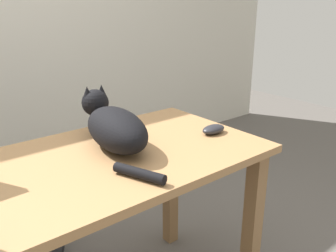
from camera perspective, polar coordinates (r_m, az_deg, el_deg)
The scene contains 3 objects.
desk at distance 1.24m, azimuth -19.91°, elevation -12.02°, with size 1.66×0.66×0.74m.
cat at distance 1.33m, azimuth -8.61°, elevation -0.00°, with size 0.24×0.61×0.20m.
computer_mouse at distance 1.48m, azimuth 7.25°, elevation -0.52°, with size 0.11×0.06×0.04m, color #232328.
Camera 1 is at (-0.31, -1.03, 1.26)m, focal length 38.29 mm.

